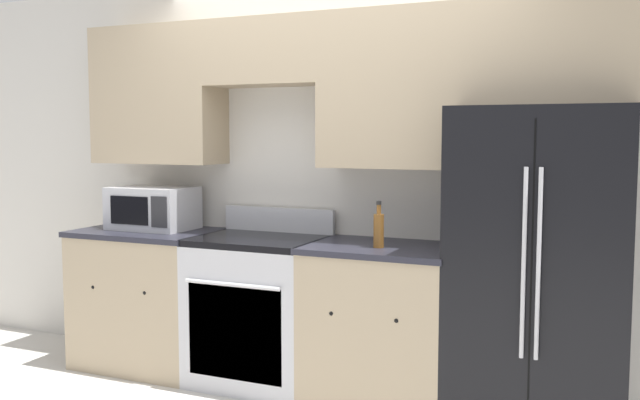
{
  "coord_description": "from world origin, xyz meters",
  "views": [
    {
      "loc": [
        1.71,
        -3.57,
        1.58
      ],
      "look_at": [
        -0.0,
        0.31,
        1.18
      ],
      "focal_mm": 40.0,
      "sensor_mm": 36.0,
      "label": 1
    }
  ],
  "objects": [
    {
      "name": "oven_range",
      "position": [
        -0.42,
        0.31,
        0.47
      ],
      "size": [
        0.79,
        0.65,
        1.09
      ],
      "color": "#B7B7BC",
      "rests_on": "ground_plane"
    },
    {
      "name": "wall_back",
      "position": [
        0.03,
        0.58,
        1.54
      ],
      "size": [
        8.0,
        0.39,
        2.6
      ],
      "color": "beige",
      "rests_on": "ground_plane"
    },
    {
      "name": "lower_cabinets_left",
      "position": [
        -1.27,
        0.31,
        0.47
      ],
      "size": [
        0.94,
        0.64,
        0.93
      ],
      "color": "tan",
      "rests_on": "ground_plane"
    },
    {
      "name": "bottle",
      "position": [
        0.4,
        0.23,
        1.04
      ],
      "size": [
        0.06,
        0.06,
        0.27
      ],
      "color": "brown",
      "rests_on": "lower_cabinets_right"
    },
    {
      "name": "microwave",
      "position": [
        -1.26,
        0.37,
        1.08
      ],
      "size": [
        0.54,
        0.38,
        0.29
      ],
      "color": "#B7B7BC",
      "rests_on": "lower_cabinets_left"
    },
    {
      "name": "refrigerator",
      "position": [
        1.27,
        0.36,
        0.86
      ],
      "size": [
        0.92,
        0.75,
        1.72
      ],
      "color": "black",
      "rests_on": "ground_plane"
    },
    {
      "name": "lower_cabinets_right",
      "position": [
        0.39,
        0.31,
        0.47
      ],
      "size": [
        0.86,
        0.64,
        0.93
      ],
      "color": "tan",
      "rests_on": "ground_plane"
    }
  ]
}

